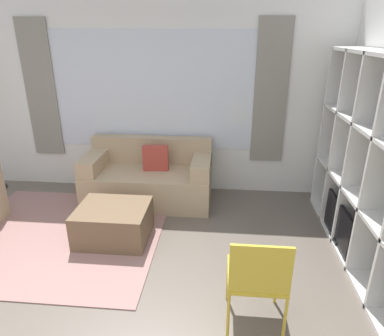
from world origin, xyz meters
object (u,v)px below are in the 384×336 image
(couch_main, at_px, (149,178))
(folding_chair, at_px, (258,276))
(shelving_unit, at_px, (377,169))
(ottoman, at_px, (114,223))

(couch_main, distance_m, folding_chair, 2.53)
(shelving_unit, bearing_deg, ottoman, 177.91)
(ottoman, distance_m, folding_chair, 1.91)
(shelving_unit, distance_m, ottoman, 2.79)
(ottoman, relative_size, folding_chair, 0.91)
(couch_main, height_order, folding_chair, folding_chair)
(couch_main, height_order, ottoman, couch_main)
(shelving_unit, height_order, couch_main, shelving_unit)
(couch_main, distance_m, ottoman, 1.04)
(couch_main, bearing_deg, ottoman, -101.15)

